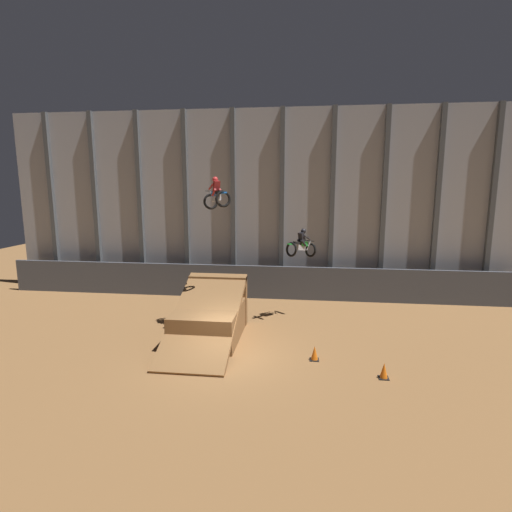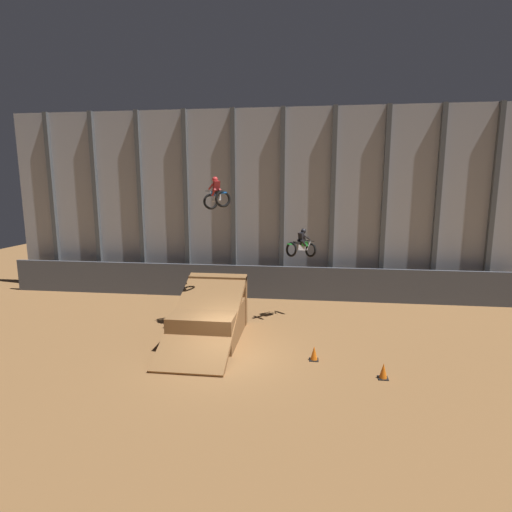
{
  "view_description": "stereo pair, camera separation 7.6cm",
  "coord_description": "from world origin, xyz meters",
  "views": [
    {
      "loc": [
        2.97,
        -14.73,
        6.78
      ],
      "look_at": [
        0.53,
        5.0,
        3.28
      ],
      "focal_mm": 28.0,
      "sensor_mm": 36.0,
      "label": 1
    },
    {
      "loc": [
        3.05,
        -14.72,
        6.78
      ],
      "look_at": [
        0.53,
        5.0,
        3.28
      ],
      "focal_mm": 28.0,
      "sensor_mm": 36.0,
      "label": 2
    }
  ],
  "objects": [
    {
      "name": "ground_plane",
      "position": [
        0.0,
        0.0,
        0.0
      ],
      "size": [
        60.0,
        60.0,
        0.0
      ],
      "primitive_type": "plane",
      "color": "olive"
    },
    {
      "name": "arena_back_wall",
      "position": [
        0.0,
        10.15,
        5.7
      ],
      "size": [
        32.0,
        0.4,
        11.41
      ],
      "color": "#A3A8B2",
      "rests_on": "ground_plane"
    },
    {
      "name": "lower_barrier",
      "position": [
        0.0,
        8.73,
        1.01
      ],
      "size": [
        31.36,
        0.2,
        2.01
      ],
      "color": "#474C56",
      "rests_on": "ground_plane"
    },
    {
      "name": "dirt_ramp",
      "position": [
        -1.23,
        2.3,
        0.87
      ],
      "size": [
        2.84,
        5.94,
        2.6
      ],
      "color": "brown",
      "rests_on": "ground_plane"
    },
    {
      "name": "rider_bike_left_air",
      "position": [
        -1.03,
        3.11,
        6.36
      ],
      "size": [
        1.53,
        1.71,
        1.53
      ],
      "rotation": [
        -0.12,
        0.0,
        0.63
      ],
      "color": "black"
    },
    {
      "name": "rider_bike_right_air",
      "position": [
        2.81,
        5.22,
        3.84
      ],
      "size": [
        1.62,
        1.66,
        1.53
      ],
      "rotation": [
        -0.12,
        0.0,
        -0.76
      ],
      "color": "black"
    },
    {
      "name": "traffic_cone_near_ramp",
      "position": [
        5.87,
        -1.0,
        0.28
      ],
      "size": [
        0.36,
        0.36,
        0.58
      ],
      "color": "black",
      "rests_on": "ground_plane"
    },
    {
      "name": "traffic_cone_arena_edge",
      "position": [
        3.44,
        0.23,
        0.28
      ],
      "size": [
        0.36,
        0.36,
        0.58
      ],
      "color": "black",
      "rests_on": "ground_plane"
    }
  ]
}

